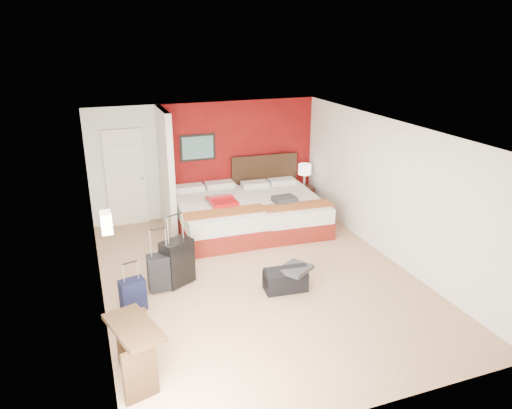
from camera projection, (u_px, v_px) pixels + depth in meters
name	position (u px, v px, depth m)	size (l,w,h in m)	color
ground	(258.00, 277.00, 8.17)	(6.50, 6.50, 0.00)	#D5AB83
room_walls	(156.00, 191.00, 8.54)	(5.02, 6.52, 2.50)	silver
red_accent_panel	(239.00, 157.00, 10.84)	(3.50, 0.04, 2.50)	maroon
partition_wall	(166.00, 171.00, 9.72)	(0.12, 1.20, 2.50)	silver
entry_door	(126.00, 178.00, 10.08)	(0.82, 0.06, 2.05)	silver
bed_left	(216.00, 217.00, 9.88)	(1.55, 2.21, 0.66)	silver
bed_right	(283.00, 211.00, 10.25)	(1.47, 2.10, 0.63)	white
red_suitcase_open	(222.00, 201.00, 9.69)	(0.51, 0.71, 0.09)	#AD0E13
jacket_bundle	(284.00, 199.00, 9.83)	(0.45, 0.36, 0.11)	#3B3A40
nightstand	(304.00, 197.00, 11.23)	(0.38, 0.38, 0.53)	#321710
table_lamp	(304.00, 175.00, 11.05)	(0.30, 0.30, 0.53)	white
suitcase_black	(177.00, 263.00, 7.83)	(0.50, 0.31, 0.74)	black
suitcase_charcoal	(161.00, 274.00, 7.66)	(0.40, 0.24, 0.58)	black
suitcase_navy	(133.00, 297.00, 7.09)	(0.35, 0.22, 0.49)	black
duffel_bag	(285.00, 280.00, 7.72)	(0.67, 0.36, 0.34)	black
jacket_draped	(296.00, 269.00, 7.65)	(0.48, 0.40, 0.06)	#333438
desk	(136.00, 352.00, 5.68)	(0.44, 0.89, 0.74)	#301E10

